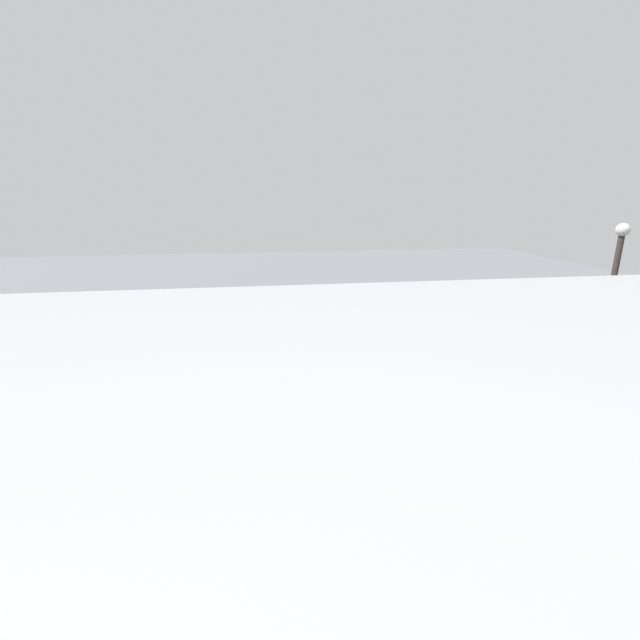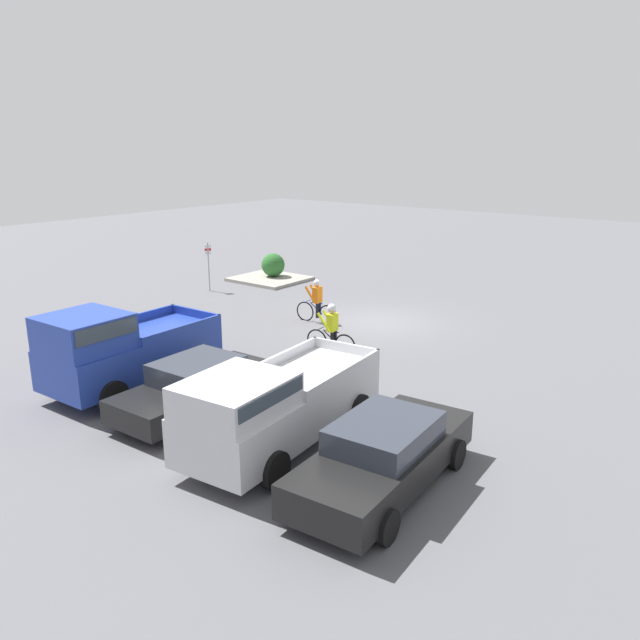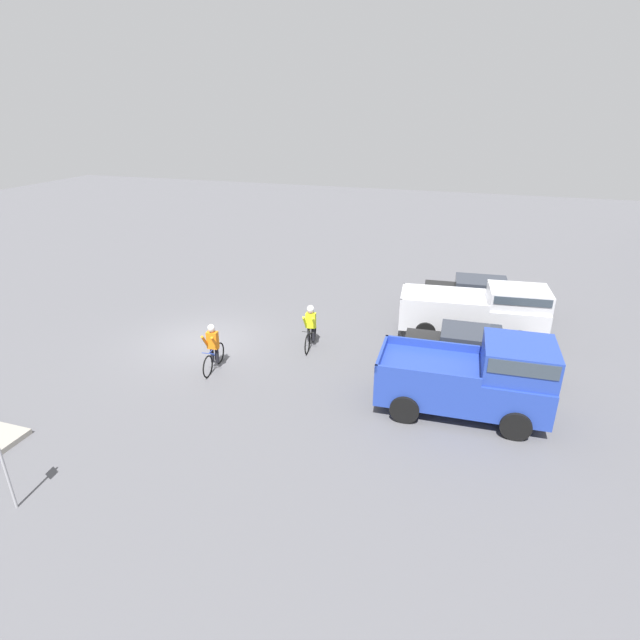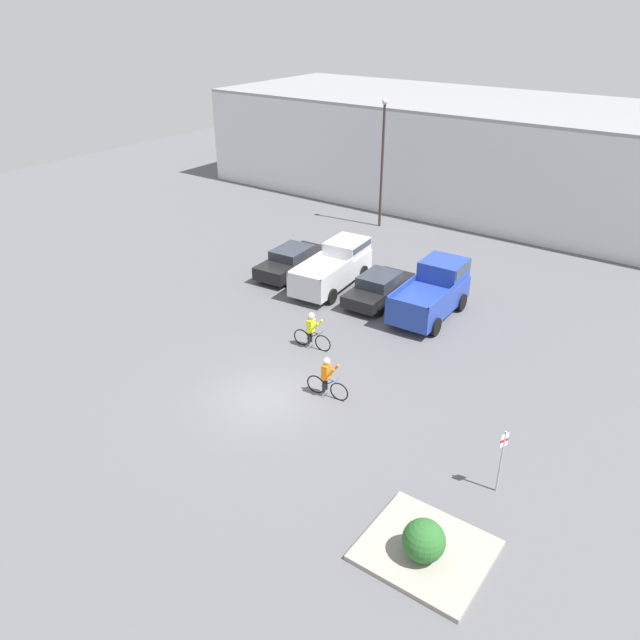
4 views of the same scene
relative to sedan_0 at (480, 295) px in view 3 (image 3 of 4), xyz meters
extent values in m
plane|color=#56565B|center=(6.54, -10.02, -0.73)|extent=(80.00, 80.00, 0.00)
cube|color=black|center=(0.00, 0.00, -0.12)|extent=(2.13, 4.91, 0.68)
cube|color=#2D333D|center=(0.00, 0.00, 0.47)|extent=(1.76, 2.27, 0.49)
cylinder|color=black|center=(-1.00, 1.47, -0.41)|extent=(0.22, 0.65, 0.64)
cylinder|color=black|center=(0.79, 1.59, -0.41)|extent=(0.22, 0.65, 0.64)
cylinder|color=black|center=(-0.79, -1.59, -0.41)|extent=(0.22, 0.65, 0.64)
cylinder|color=black|center=(1.00, -1.47, -0.41)|extent=(0.22, 0.65, 0.64)
cube|color=silver|center=(2.80, -0.28, 0.15)|extent=(2.44, 5.61, 1.04)
cube|color=silver|center=(2.65, 1.35, 1.00)|extent=(1.98, 2.34, 0.67)
cube|color=#333D47|center=(2.65, 1.35, 1.14)|extent=(2.02, 2.17, 0.29)
cube|color=silver|center=(1.98, -1.46, 0.79)|extent=(0.39, 3.27, 0.25)
cube|color=silver|center=(3.83, -1.28, 0.79)|extent=(0.39, 3.27, 0.25)
cube|color=silver|center=(3.05, -2.96, 0.79)|extent=(1.93, 0.26, 0.25)
cylinder|color=black|center=(1.68, 1.31, -0.33)|extent=(0.29, 0.80, 0.79)
cylinder|color=black|center=(3.60, 1.49, -0.33)|extent=(0.29, 0.80, 0.79)
cylinder|color=black|center=(2.00, -2.06, -0.33)|extent=(0.29, 0.80, 0.79)
cylinder|color=black|center=(3.92, -1.87, -0.33)|extent=(0.29, 0.80, 0.79)
cube|color=black|center=(5.60, -0.21, -0.15)|extent=(1.94, 4.52, 0.58)
cube|color=#2D333D|center=(5.60, -0.21, 0.40)|extent=(1.67, 2.06, 0.53)
cylinder|color=black|center=(4.66, 1.18, -0.39)|extent=(0.21, 0.68, 0.68)
cylinder|color=black|center=(6.43, 1.25, -0.39)|extent=(0.21, 0.68, 0.68)
cylinder|color=black|center=(4.77, -1.66, -0.39)|extent=(0.21, 0.68, 0.68)
cylinder|color=black|center=(6.54, -1.60, -0.39)|extent=(0.21, 0.68, 0.68)
cube|color=#233D9E|center=(8.40, -0.36, 0.19)|extent=(2.27, 4.89, 1.07)
cube|color=#233D9E|center=(8.35, 1.09, 1.18)|extent=(2.00, 2.00, 0.91)
cube|color=#333D47|center=(8.35, 1.09, 1.38)|extent=(2.05, 1.84, 0.40)
cube|color=#233D9E|center=(7.43, -1.36, 0.85)|extent=(0.19, 2.89, 0.25)
cube|color=#233D9E|center=(9.44, -1.28, 0.85)|extent=(0.19, 2.89, 0.25)
cube|color=#233D9E|center=(8.49, -2.72, 0.85)|extent=(2.09, 0.16, 0.25)
cylinder|color=black|center=(7.30, 1.10, -0.31)|extent=(0.25, 0.85, 0.84)
cylinder|color=black|center=(9.39, 1.17, -0.31)|extent=(0.25, 0.85, 0.84)
cylinder|color=black|center=(7.41, -1.89, -0.31)|extent=(0.25, 0.85, 0.84)
cylinder|color=black|center=(9.50, -1.81, -0.31)|extent=(0.25, 0.85, 0.84)
torus|color=black|center=(8.86, -8.46, -0.37)|extent=(0.77, 0.13, 0.77)
torus|color=black|center=(7.86, -8.57, -0.37)|extent=(0.77, 0.13, 0.77)
cylinder|color=#233D9E|center=(8.36, -8.51, -0.18)|extent=(0.53, 0.09, 0.41)
cylinder|color=#233D9E|center=(8.36, -8.51, 0.04)|extent=(0.56, 0.09, 0.04)
cylinder|color=#233D9E|center=(8.19, -8.53, -0.18)|extent=(0.04, 0.04, 0.38)
cylinder|color=#233D9E|center=(8.74, -8.48, 0.06)|extent=(0.07, 0.46, 0.02)
cylinder|color=black|center=(8.25, -8.44, -0.23)|extent=(0.13, 0.13, 0.57)
cylinder|color=black|center=(8.27, -8.61, -0.23)|extent=(0.13, 0.13, 0.57)
cube|color=orange|center=(8.31, -8.52, 0.36)|extent=(0.28, 0.38, 0.60)
cylinder|color=orange|center=(8.49, -8.33, 0.36)|extent=(0.51, 0.14, 0.65)
cylinder|color=orange|center=(8.53, -8.67, 0.36)|extent=(0.51, 0.14, 0.65)
sphere|color=tan|center=(8.34, -8.52, 0.76)|extent=(0.22, 0.22, 0.22)
sphere|color=silver|center=(8.34, -8.52, 0.82)|extent=(0.24, 0.24, 0.24)
torus|color=black|center=(6.24, -5.85, -0.37)|extent=(0.76, 0.13, 0.76)
torus|color=black|center=(5.19, -5.96, -0.37)|extent=(0.76, 0.13, 0.76)
cylinder|color=black|center=(5.72, -5.91, -0.18)|extent=(0.55, 0.09, 0.40)
cylinder|color=black|center=(5.72, -5.91, 0.03)|extent=(0.58, 0.10, 0.04)
cylinder|color=black|center=(5.53, -5.93, -0.18)|extent=(0.04, 0.04, 0.37)
cylinder|color=black|center=(6.11, -5.87, 0.06)|extent=(0.07, 0.46, 0.02)
cylinder|color=black|center=(5.60, -5.83, -0.23)|extent=(0.13, 0.13, 0.57)
cylinder|color=black|center=(5.62, -6.01, -0.23)|extent=(0.13, 0.13, 0.57)
cube|color=yellow|center=(5.66, -5.91, 0.34)|extent=(0.28, 0.38, 0.56)
cylinder|color=yellow|center=(5.86, -5.72, 0.34)|extent=(0.53, 0.14, 0.62)
cylinder|color=yellow|center=(5.89, -6.06, 0.34)|extent=(0.53, 0.14, 0.62)
sphere|color=tan|center=(5.69, -5.91, 0.74)|extent=(0.25, 0.25, 0.25)
sphere|color=silver|center=(5.69, -5.91, 0.80)|extent=(0.27, 0.27, 0.27)
cylinder|color=#9E9EA3|center=(15.49, -9.63, 0.40)|extent=(0.06, 0.06, 2.25)
camera|label=1|loc=(9.77, 20.03, 7.92)|focal=24.00mm
camera|label=2|loc=(-5.71, 9.39, 5.81)|focal=35.00mm
camera|label=3|loc=(21.67, -0.45, 7.63)|focal=28.00mm
camera|label=4|loc=(19.61, -24.55, 12.74)|focal=35.00mm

